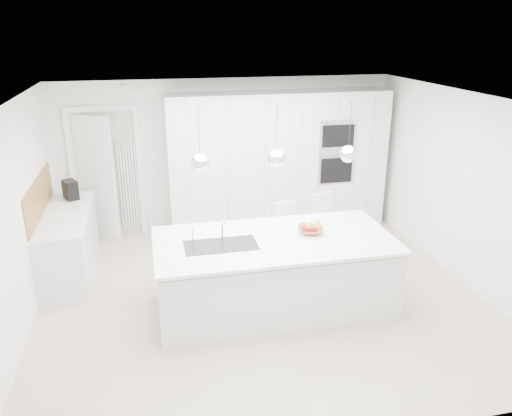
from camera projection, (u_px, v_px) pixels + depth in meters
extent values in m
plane|color=#BFB09D|center=(261.00, 296.00, 6.44)|extent=(5.50, 5.50, 0.00)
plane|color=white|center=(227.00, 155.00, 8.30)|extent=(5.50, 0.00, 5.50)
plane|color=white|center=(17.00, 223.00, 5.45)|extent=(0.00, 5.00, 5.00)
plane|color=white|center=(262.00, 100.00, 5.58)|extent=(5.50, 5.50, 0.00)
cube|color=silver|center=(278.00, 163.00, 8.22)|extent=(3.60, 0.60, 2.30)
cube|color=white|center=(91.00, 179.00, 7.86)|extent=(0.76, 0.38, 2.00)
cube|color=silver|center=(69.00, 245.00, 6.89)|extent=(0.60, 1.80, 0.86)
cube|color=white|center=(65.00, 214.00, 6.74)|extent=(0.62, 1.82, 0.04)
cube|color=olive|center=(39.00, 197.00, 6.58)|extent=(0.02, 1.80, 0.50)
cube|color=silver|center=(275.00, 276.00, 6.04)|extent=(2.80, 1.20, 0.86)
cube|color=white|center=(274.00, 240.00, 5.93)|extent=(2.84, 1.40, 0.04)
cylinder|color=white|center=(222.00, 227.00, 5.89)|extent=(0.02, 0.02, 0.30)
sphere|color=white|center=(200.00, 162.00, 5.36)|extent=(0.20, 0.20, 0.20)
sphere|color=white|center=(277.00, 158.00, 5.53)|extent=(0.20, 0.20, 0.20)
sphere|color=white|center=(348.00, 154.00, 5.70)|extent=(0.20, 0.20, 0.20)
imported|color=olive|center=(311.00, 230.00, 6.07)|extent=(0.39, 0.39, 0.08)
cube|color=black|center=(70.00, 190.00, 7.23)|extent=(0.26, 0.30, 0.28)
sphere|color=#B60821|center=(315.00, 229.00, 6.02)|extent=(0.08, 0.08, 0.08)
sphere|color=#B60821|center=(306.00, 227.00, 6.07)|extent=(0.08, 0.08, 0.08)
sphere|color=#B60821|center=(307.00, 229.00, 6.03)|extent=(0.07, 0.07, 0.07)
sphere|color=#B60821|center=(309.00, 229.00, 6.02)|extent=(0.07, 0.07, 0.07)
torus|color=yellow|center=(314.00, 224.00, 6.03)|extent=(0.24, 0.17, 0.22)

